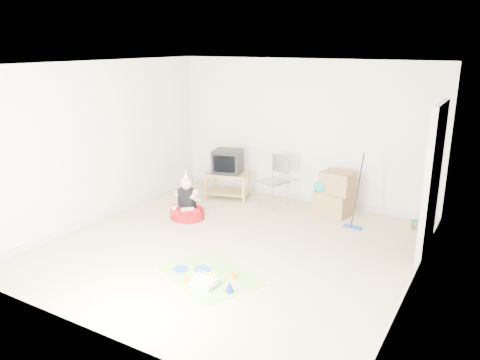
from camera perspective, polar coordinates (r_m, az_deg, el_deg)
The scene contains 16 objects.
ground at distance 6.91m, azimuth -0.96°, elevation -8.12°, with size 5.00×5.00×0.00m, color beige.
doorway_recess at distance 6.87m, azimuth 22.53°, elevation -0.44°, with size 0.02×0.90×2.05m, color black.
tv_stand at distance 8.92m, azimuth -1.48°, elevation -0.38°, with size 0.89×0.69×0.49m.
crt_tv at distance 8.80m, azimuth -1.50°, elevation 2.28°, with size 0.52×0.43×0.45m, color black.
folding_chair at distance 8.43m, azimuth 4.03°, elevation -0.17°, with size 0.55×0.53×0.96m.
cardboard_boxes at distance 8.20m, azimuth 11.38°, elevation -1.68°, with size 0.67×0.55×0.76m.
floor_mop at distance 7.67m, azimuth 13.65°, elevation -3.92°, with size 0.30×0.39×1.17m.
book_pile at distance 8.06m, azimuth 21.01°, elevation -5.15°, with size 0.27×0.31×0.12m.
seated_woman at distance 7.95m, azimuth -6.47°, elevation -3.37°, with size 0.63×0.63×0.87m.
party_mat at distance 6.12m, azimuth -3.79°, elevation -11.52°, with size 1.24×0.90×0.01m, color #EB3174.
birthday_cake at distance 5.88m, azimuth -4.41°, elevation -12.37°, with size 0.30×0.24×0.14m.
blue_plate_near at distance 6.26m, azimuth -4.59°, elevation -10.79°, with size 0.21×0.21×0.01m, color blue.
blue_plate_far at distance 6.30m, azimuth -7.22°, elevation -10.71°, with size 0.20×0.20×0.01m, color blue.
orange_cup_near at distance 6.02m, azimuth -0.88°, elevation -11.57°, with size 0.07×0.07×0.08m, color orange.
orange_cup_far at distance 5.95m, azimuth -6.53°, elevation -12.00°, with size 0.07×0.07×0.08m, color orange.
blue_party_hat at distance 5.71m, azimuth -1.29°, elevation -12.80°, with size 0.10×0.10×0.15m, color #1A33BC.
Camera 1 is at (3.26, -5.37, 2.87)m, focal length 35.00 mm.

